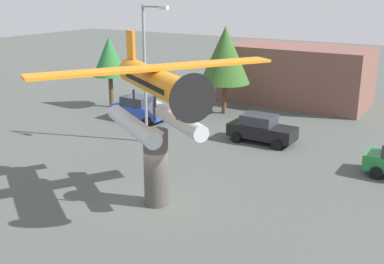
% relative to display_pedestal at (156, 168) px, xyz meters
% --- Properties ---
extents(ground_plane, '(140.00, 140.00, 0.00)m').
position_rel_display_pedestal_xyz_m(ground_plane, '(0.00, 0.00, -1.73)').
color(ground_plane, '#4C514C').
extents(display_pedestal, '(1.10, 1.10, 3.46)m').
position_rel_display_pedestal_xyz_m(display_pedestal, '(0.00, 0.00, 0.00)').
color(display_pedestal, '#4C4742').
rests_on(display_pedestal, ground).
extents(floatplane_monument, '(7.01, 9.41, 4.00)m').
position_rel_display_pedestal_xyz_m(floatplane_monument, '(0.11, -0.07, 3.40)').
color(floatplane_monument, silver).
rests_on(floatplane_monument, display_pedestal).
extents(car_near_blue, '(4.20, 2.02, 1.76)m').
position_rel_display_pedestal_xyz_m(car_near_blue, '(-9.36, 10.72, -0.85)').
color(car_near_blue, '#2847B7').
rests_on(car_near_blue, ground).
extents(car_mid_black, '(4.20, 2.02, 1.76)m').
position_rel_display_pedestal_xyz_m(car_mid_black, '(0.36, 10.64, -0.85)').
color(car_mid_black, black).
rests_on(car_mid_black, ground).
extents(streetlight_primary, '(1.84, 0.28, 8.39)m').
position_rel_display_pedestal_xyz_m(streetlight_primary, '(-5.66, 6.97, 3.11)').
color(streetlight_primary, gray).
rests_on(streetlight_primary, ground).
extents(storefront_building, '(11.82, 5.96, 4.76)m').
position_rel_display_pedestal_xyz_m(storefront_building, '(-1.62, 22.00, 0.65)').
color(storefront_building, brown).
rests_on(storefront_building, ground).
extents(tree_west, '(2.77, 2.77, 5.64)m').
position_rel_display_pedestal_xyz_m(tree_west, '(-13.80, 12.73, 2.34)').
color(tree_west, brown).
rests_on(tree_west, ground).
extents(tree_east, '(3.82, 3.82, 6.65)m').
position_rel_display_pedestal_xyz_m(tree_east, '(-4.98, 15.70, 2.78)').
color(tree_east, brown).
rests_on(tree_east, ground).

